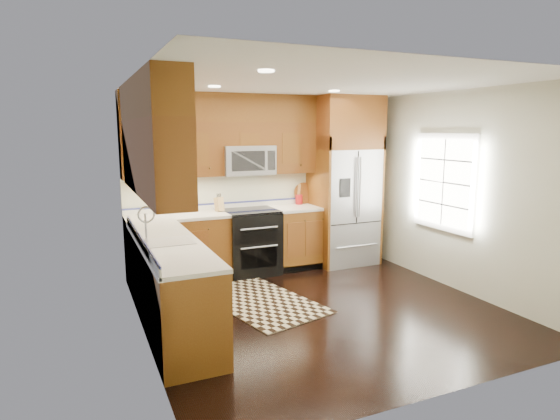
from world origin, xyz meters
name	(u,v)px	position (x,y,z in m)	size (l,w,h in m)	color
ground	(320,309)	(0.00, 0.00, 0.00)	(4.00, 4.00, 0.00)	black
wall_back	(258,183)	(0.00, 2.00, 1.30)	(4.00, 0.02, 2.60)	silver
wall_left	(140,213)	(-2.00, 0.00, 1.30)	(0.02, 4.00, 2.60)	silver
wall_right	(456,191)	(2.00, 0.00, 1.30)	(0.02, 4.00, 2.60)	silver
window	(444,182)	(1.98, 0.20, 1.40)	(0.04, 1.10, 1.30)	white
base_cabinets	(198,264)	(-1.23, 0.90, 0.45)	(2.85, 3.00, 0.90)	brown
countertop	(206,225)	(-1.09, 1.01, 0.92)	(2.86, 3.01, 0.04)	white
upper_cabinets	(197,136)	(-1.15, 1.09, 2.02)	(2.85, 3.00, 1.15)	brown
range	(251,242)	(-0.25, 1.67, 0.47)	(0.76, 0.67, 0.95)	black
microwave	(247,160)	(-0.25, 1.80, 1.66)	(0.76, 0.40, 0.42)	#B2B2B7
refrigerator	(344,181)	(1.30, 1.63, 1.30)	(0.98, 0.75, 2.60)	#B2B2B7
sink_faucet	(165,237)	(-1.73, 0.23, 0.99)	(0.54, 0.44, 0.37)	#B2B2B7
rug	(261,301)	(-0.56, 0.51, 0.01)	(1.00, 1.67, 0.01)	black
knife_block	(219,204)	(-0.69, 1.78, 1.04)	(0.11, 0.14, 0.26)	tan
utensil_crock	(299,197)	(0.64, 1.90, 1.05)	(0.12, 0.12, 0.32)	#AC1519
cutting_board	(304,203)	(0.75, 1.94, 0.95)	(0.34, 0.34, 0.02)	brown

